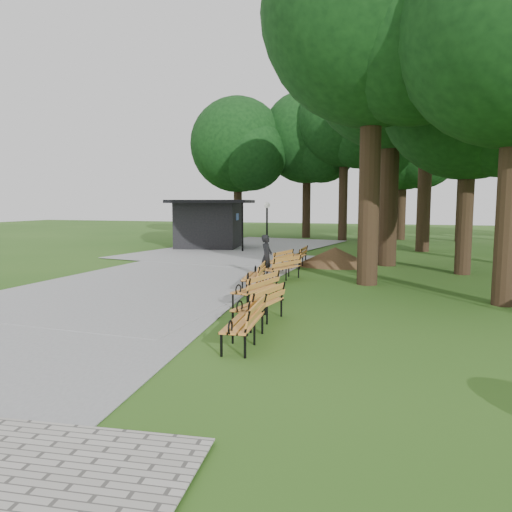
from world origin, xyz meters
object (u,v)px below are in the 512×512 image
(lamp_post, at_px, (267,216))
(dirt_mound, at_px, (335,256))
(bench_3, at_px, (253,277))
(bench_5, at_px, (278,261))
(bench_4, at_px, (281,268))
(lawn_tree_4, at_px, (428,94))
(bench_0, at_px, (243,322))
(lawn_tree_1, at_px, (471,90))
(lawn_tree_0, at_px, (374,13))
(bench_6, at_px, (298,256))
(lawn_tree_2, at_px, (393,65))
(bench_2, at_px, (256,289))
(kiosk, at_px, (208,224))
(bench_1, at_px, (258,305))
(person, at_px, (267,257))

(lamp_post, distance_m, dirt_mound, 5.46)
(bench_3, bearing_deg, lamp_post, -175.85)
(bench_5, bearing_deg, lamp_post, -147.83)
(bench_4, relative_size, lawn_tree_4, 0.16)
(lamp_post, bearing_deg, bench_0, -75.83)
(bench_3, distance_m, lawn_tree_1, 10.95)
(lawn_tree_0, distance_m, lawn_tree_1, 5.19)
(bench_5, bearing_deg, bench_3, 16.23)
(dirt_mound, height_order, lawn_tree_1, lawn_tree_1)
(bench_6, bearing_deg, lawn_tree_4, 145.06)
(lamp_post, distance_m, bench_0, 16.29)
(bench_0, height_order, lawn_tree_2, lawn_tree_2)
(bench_2, xyz_separation_m, lawn_tree_1, (6.04, 7.71, 6.51))
(lawn_tree_4, bearing_deg, kiosk, -171.86)
(lamp_post, bearing_deg, bench_2, -75.62)
(bench_0, relative_size, lawn_tree_0, 0.15)
(bench_0, relative_size, lawn_tree_4, 0.16)
(bench_0, height_order, bench_6, same)
(bench_0, bearing_deg, lawn_tree_2, 164.69)
(bench_6, relative_size, lawn_tree_1, 0.18)
(bench_2, relative_size, bench_5, 1.00)
(bench_3, height_order, bench_4, same)
(kiosk, xyz_separation_m, bench_1, (8.19, -16.61, -1.02))
(bench_1, bearing_deg, bench_3, -151.54)
(lawn_tree_0, bearing_deg, person, 176.28)
(bench_4, xyz_separation_m, lawn_tree_0, (3.02, -0.00, 8.41))
(bench_4, xyz_separation_m, lawn_tree_1, (6.40, 3.45, 6.51))
(person, distance_m, lawn_tree_2, 10.12)
(lawn_tree_2, bearing_deg, lamp_post, 157.53)
(dirt_mound, height_order, lawn_tree_4, lawn_tree_4)
(lamp_post, xyz_separation_m, dirt_mound, (4.07, -3.26, -1.64))
(bench_6, bearing_deg, bench_1, 4.65)
(bench_0, bearing_deg, dirt_mound, 174.13)
(bench_0, xyz_separation_m, bench_1, (-0.20, 1.67, 0.00))
(bench_4, distance_m, bench_6, 3.76)
(bench_1, distance_m, bench_6, 10.00)
(person, bearing_deg, bench_3, -169.21)
(kiosk, relative_size, lamp_post, 1.67)
(bench_1, bearing_deg, lawn_tree_0, 171.41)
(bench_0, distance_m, lawn_tree_0, 11.64)
(kiosk, distance_m, bench_2, 16.55)
(lawn_tree_0, bearing_deg, kiosk, 134.32)
(dirt_mound, xyz_separation_m, bench_5, (-1.95, -2.58, 0.03))
(person, bearing_deg, lawn_tree_0, -88.92)
(bench_0, xyz_separation_m, lawn_tree_0, (1.81, 7.84, 8.41))
(bench_3, distance_m, bench_4, 2.23)
(kiosk, height_order, bench_0, kiosk)
(dirt_mound, relative_size, lawn_tree_2, 0.24)
(person, height_order, lawn_tree_0, lawn_tree_0)
(bench_0, xyz_separation_m, bench_4, (-1.21, 7.85, 0.00))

